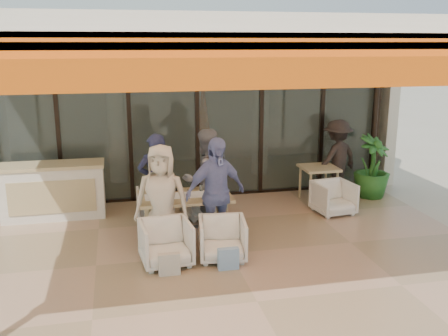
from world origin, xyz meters
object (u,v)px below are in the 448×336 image
object	(u,v)px
host_counter	(54,191)
side_chair	(334,196)
chair_far_right	(201,201)
diner_periwinkle	(216,193)
side_table	(319,172)
standing_woman	(337,158)
chair_near_right	(222,237)
diner_grey	(205,179)
diner_navy	(157,183)
potted_palm	(372,167)
chair_far_left	(155,203)
diner_cream	(162,199)
dining_table	(185,199)
chair_near_left	(166,241)

from	to	relation	value
host_counter	side_chair	size ratio (longest dim) A/B	2.64
chair_far_right	diner_periwinkle	distance (m)	1.51
side_table	side_chair	xyz separation A→B (m)	(0.00, -0.75, -0.29)
side_table	side_chair	distance (m)	0.80
host_counter	standing_woman	size ratio (longest dim) A/B	1.13
chair_near_right	diner_grey	world-z (taller)	diner_grey
diner_periwinkle	diner_navy	bearing A→B (deg)	112.94
chair_near_right	diner_navy	world-z (taller)	diner_navy
side_chair	potted_palm	bearing A→B (deg)	26.24
host_counter	potted_palm	bearing A→B (deg)	-0.73
chair_near_right	standing_woman	distance (m)	4.02
diner_periwinkle	side_table	xyz separation A→B (m)	(2.48, 1.79, -0.25)
standing_woman	chair_far_left	bearing A→B (deg)	-11.52
side_table	diner_cream	bearing A→B (deg)	-151.68
dining_table	chair_near_left	xyz separation A→B (m)	(-0.41, -0.96, -0.32)
diner_cream	chair_near_left	bearing A→B (deg)	-74.67
standing_woman	potted_palm	distance (m)	0.74
side_chair	host_counter	bearing A→B (deg)	162.91
diner_periwinkle	standing_woman	bearing A→B (deg)	15.07
host_counter	diner_periwinkle	bearing A→B (deg)	-36.02
dining_table	side_table	xyz separation A→B (m)	(2.90, 1.33, -0.05)
host_counter	chair_far_right	world-z (taller)	host_counter
diner_grey	standing_woman	distance (m)	3.25
chair_near_left	chair_near_right	bearing A→B (deg)	-5.89
diner_periwinkle	diner_cream	bearing A→B (deg)	159.92
diner_cream	side_table	bearing A→B (deg)	43.66
host_counter	diner_cream	size ratio (longest dim) A/B	1.09
chair_far_right	standing_woman	world-z (taller)	standing_woman
diner_grey	diner_cream	distance (m)	1.23
chair_far_right	dining_table	bearing A→B (deg)	52.17
host_counter	diner_navy	world-z (taller)	diner_navy
side_table	side_chair	size ratio (longest dim) A/B	1.06
chair_far_right	chair_near_right	bearing A→B (deg)	76.44
chair_far_right	side_table	distance (m)	2.53
chair_far_right	diner_grey	world-z (taller)	diner_grey
dining_table	side_table	size ratio (longest dim) A/B	2.01
side_table	standing_woman	world-z (taller)	standing_woman
chair_near_left	diner_periwinkle	xyz separation A→B (m)	(0.84, 0.50, 0.52)
diner_periwinkle	potted_palm	distance (m)	4.12
chair_far_right	side_chair	world-z (taller)	side_chair
chair_far_right	diner_cream	bearing A→B (deg)	45.48
host_counter	chair_near_left	size ratio (longest dim) A/B	2.53
host_counter	chair_far_left	world-z (taller)	host_counter
dining_table	chair_far_left	xyz separation A→B (m)	(-0.41, 0.94, -0.35)
chair_near_right	standing_woman	bearing A→B (deg)	48.45
dining_table	chair_far_left	size ratio (longest dim) A/B	2.24
chair_near_right	diner_cream	size ratio (longest dim) A/B	0.41
chair_far_left	chair_near_right	bearing A→B (deg)	114.90
chair_far_right	standing_woman	xyz separation A→B (m)	(3.01, 0.72, 0.50)
chair_far_left	chair_far_right	bearing A→B (deg)	-178.95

